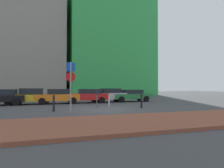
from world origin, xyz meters
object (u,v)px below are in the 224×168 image
at_px(parked_car_yellow, 29,96).
at_px(traffic_bollard_far, 109,101).
at_px(parking_meter, 97,97).
at_px(parked_car_silver, 108,95).
at_px(parked_car_green, 131,95).
at_px(parked_car_black, 2,97).
at_px(traffic_bollard_mid, 54,103).
at_px(traffic_bollard_near, 141,101).
at_px(parked_car_orange, 57,96).
at_px(parked_car_red, 87,95).
at_px(parking_sign_post, 71,81).

height_order(parked_car_yellow, traffic_bollard_far, parked_car_yellow).
bearing_deg(parking_meter, traffic_bollard_far, 46.65).
height_order(parked_car_silver, traffic_bollard_far, parked_car_silver).
bearing_deg(parking_meter, parked_car_green, 47.94).
height_order(parked_car_black, traffic_bollard_mid, parked_car_black).
relative_size(parked_car_yellow, traffic_bollard_far, 4.90).
height_order(parked_car_green, traffic_bollard_mid, parked_car_green).
relative_size(parked_car_black, traffic_bollard_near, 3.84).
bearing_deg(traffic_bollard_near, traffic_bollard_mid, -178.74).
relative_size(parked_car_orange, parking_meter, 3.16).
relative_size(parked_car_orange, traffic_bollard_near, 4.00).
height_order(parked_car_black, parked_car_orange, parked_car_orange).
bearing_deg(parked_car_red, parked_car_silver, 9.48).
relative_size(parked_car_yellow, parked_car_green, 1.04).
relative_size(parked_car_yellow, parked_car_orange, 1.09).
xyz_separation_m(parked_car_orange, parked_car_silver, (5.32, 0.53, 0.02)).
bearing_deg(traffic_bollard_mid, parked_car_red, 62.09).
bearing_deg(parked_car_red, parking_sign_post, -108.20).
xyz_separation_m(parking_meter, traffic_bollard_far, (1.46, 1.55, -0.40)).
bearing_deg(traffic_bollard_far, parked_car_silver, 74.31).
distance_m(parked_car_orange, traffic_bollard_near, 8.69).
height_order(parked_car_yellow, parked_car_orange, parked_car_yellow).
bearing_deg(parked_car_yellow, parked_car_orange, -3.15).
bearing_deg(parked_car_silver, traffic_bollard_far, -105.69).
bearing_deg(parked_car_silver, parked_car_orange, -174.29).
xyz_separation_m(parked_car_red, parked_car_green, (5.12, 0.38, -0.05)).
height_order(parked_car_yellow, traffic_bollard_mid, parked_car_yellow).
relative_size(parking_meter, traffic_bollard_far, 1.42).
bearing_deg(parked_car_orange, parked_car_black, -177.88).
height_order(traffic_bollard_near, traffic_bollard_far, traffic_bollard_near).
relative_size(parked_car_orange, parked_car_red, 0.94).
xyz_separation_m(traffic_bollard_near, traffic_bollard_far, (-1.87, 2.37, -0.06)).
height_order(parked_car_red, traffic_bollard_near, parked_car_red).
relative_size(parked_car_silver, parked_car_green, 0.91).
height_order(parked_car_black, parked_car_green, parked_car_black).
bearing_deg(traffic_bollard_far, traffic_bollard_near, -51.63).
height_order(parked_car_red, parked_car_silver, parked_car_silver).
bearing_deg(parked_car_green, parked_car_black, -176.91).
xyz_separation_m(parked_car_black, traffic_bollard_mid, (4.24, -6.32, -0.20)).
bearing_deg(parked_car_black, traffic_bollard_mid, -56.11).
bearing_deg(parked_car_black, parked_car_silver, 4.01).
distance_m(parked_car_orange, parking_sign_post, 7.70).
distance_m(parked_car_black, parked_car_green, 12.89).
bearing_deg(parked_car_red, traffic_bollard_far, -74.80).
relative_size(parked_car_black, parking_sign_post, 1.27).
xyz_separation_m(parked_car_black, parked_car_silver, (10.15, 0.71, 0.03)).
height_order(parking_sign_post, traffic_bollard_mid, parking_sign_post).
relative_size(parked_car_green, traffic_bollard_mid, 4.09).
bearing_deg(parked_car_red, traffic_bollard_near, -65.23).
bearing_deg(parked_car_silver, parked_car_yellow, -177.19).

